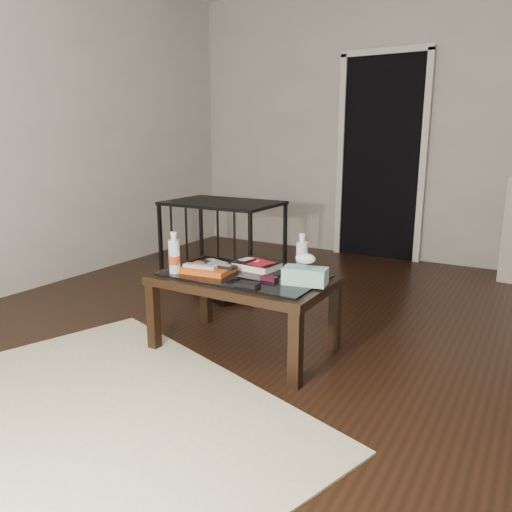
{
  "coord_description": "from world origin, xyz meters",
  "views": [
    {
      "loc": [
        1.09,
        -2.57,
        1.23
      ],
      "look_at": [
        -0.33,
        -0.14,
        0.55
      ],
      "focal_mm": 35.0,
      "sensor_mm": 36.0,
      "label": 1
    }
  ],
  "objects_px": {
    "textbook": "(257,265)",
    "water_bottle_left": "(174,252)",
    "coffee_table": "(244,285)",
    "pet_crate": "(223,259)",
    "tissue_box": "(305,276)",
    "water_bottle_right": "(302,254)"
  },
  "relations": [
    {
      "from": "water_bottle_left",
      "to": "water_bottle_right",
      "type": "bearing_deg",
      "value": 26.26
    },
    {
      "from": "water_bottle_left",
      "to": "tissue_box",
      "type": "distance_m",
      "value": 0.77
    },
    {
      "from": "coffee_table",
      "to": "pet_crate",
      "type": "bearing_deg",
      "value": 129.24
    },
    {
      "from": "coffee_table",
      "to": "water_bottle_right",
      "type": "height_order",
      "value": "water_bottle_right"
    },
    {
      "from": "textbook",
      "to": "coffee_table",
      "type": "bearing_deg",
      "value": -87.5
    },
    {
      "from": "pet_crate",
      "to": "tissue_box",
      "type": "xyz_separation_m",
      "value": [
        1.21,
        -1.01,
        0.28
      ]
    },
    {
      "from": "water_bottle_left",
      "to": "tissue_box",
      "type": "xyz_separation_m",
      "value": [
        0.74,
        0.17,
        -0.07
      ]
    },
    {
      "from": "coffee_table",
      "to": "pet_crate",
      "type": "xyz_separation_m",
      "value": [
        -0.82,
        1.01,
        -0.17
      ]
    },
    {
      "from": "textbook",
      "to": "tissue_box",
      "type": "xyz_separation_m",
      "value": [
        0.38,
        -0.15,
        0.02
      ]
    },
    {
      "from": "coffee_table",
      "to": "water_bottle_left",
      "type": "xyz_separation_m",
      "value": [
        -0.36,
        -0.17,
        0.18
      ]
    },
    {
      "from": "textbook",
      "to": "water_bottle_right",
      "type": "distance_m",
      "value": 0.3
    },
    {
      "from": "pet_crate",
      "to": "tissue_box",
      "type": "height_order",
      "value": "pet_crate"
    },
    {
      "from": "coffee_table",
      "to": "tissue_box",
      "type": "bearing_deg",
      "value": -0.46
    },
    {
      "from": "tissue_box",
      "to": "water_bottle_left",
      "type": "bearing_deg",
      "value": -177.38
    },
    {
      "from": "textbook",
      "to": "tissue_box",
      "type": "distance_m",
      "value": 0.41
    },
    {
      "from": "textbook",
      "to": "water_bottle_right",
      "type": "relative_size",
      "value": 1.05
    },
    {
      "from": "pet_crate",
      "to": "water_bottle_left",
      "type": "bearing_deg",
      "value": -46.09
    },
    {
      "from": "textbook",
      "to": "water_bottle_left",
      "type": "xyz_separation_m",
      "value": [
        -0.37,
        -0.31,
        0.1
      ]
    },
    {
      "from": "pet_crate",
      "to": "water_bottle_left",
      "type": "xyz_separation_m",
      "value": [
        0.46,
        -1.18,
        0.35
      ]
    },
    {
      "from": "textbook",
      "to": "water_bottle_right",
      "type": "xyz_separation_m",
      "value": [
        0.29,
        0.01,
        0.1
      ]
    },
    {
      "from": "pet_crate",
      "to": "tissue_box",
      "type": "bearing_deg",
      "value": -17.51
    },
    {
      "from": "coffee_table",
      "to": "textbook",
      "type": "xyz_separation_m",
      "value": [
        0.01,
        0.14,
        0.09
      ]
    }
  ]
}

